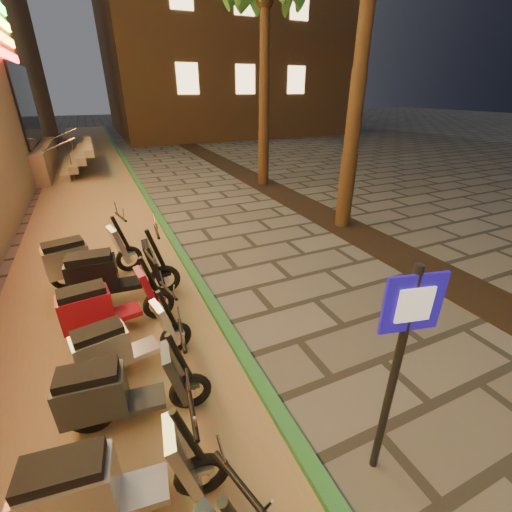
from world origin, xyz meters
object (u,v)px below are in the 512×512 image
scooter_7 (118,392)px  scooter_9 (105,306)px  scooter_6 (105,485)px  pedestrian_sign (400,352)px  scooter_10 (111,274)px  scooter_11 (83,258)px  scooter_8 (121,345)px

scooter_7 → scooter_9: size_ratio=0.96×
scooter_6 → pedestrian_sign: bearing=-5.8°
scooter_10 → scooter_11: bearing=119.1°
scooter_6 → scooter_11: bearing=99.2°
scooter_6 → scooter_8: size_ratio=1.08×
pedestrian_sign → scooter_11: size_ratio=1.29×
scooter_8 → scooter_11: size_ratio=0.86×
scooter_6 → scooter_7: scooter_6 is taller
pedestrian_sign → scooter_9: bearing=137.4°
scooter_6 → scooter_10: 3.61m
scooter_9 → scooter_10: scooter_10 is taller
scooter_6 → scooter_7: size_ratio=1.03×
scooter_8 → scooter_9: size_ratio=0.92×
scooter_7 → scooter_11: (-0.31, 3.56, 0.05)m
scooter_6 → scooter_9: bearing=94.5°
pedestrian_sign → scooter_9: (-2.24, 3.28, -0.95)m
scooter_6 → scooter_9: 2.72m
scooter_7 → scooter_9: (-0.04, 1.75, 0.02)m
pedestrian_sign → scooter_10: pedestrian_sign is taller
scooter_7 → scooter_10: bearing=94.4°
scooter_8 → scooter_10: size_ratio=0.83×
scooter_8 → scooter_10: (0.01, 1.82, 0.09)m
pedestrian_sign → scooter_7: size_ratio=1.42×
pedestrian_sign → scooter_8: size_ratio=1.49×
scooter_6 → scooter_10: (0.30, 3.60, 0.06)m
pedestrian_sign → scooter_9: pedestrian_sign is taller
pedestrian_sign → scooter_6: pedestrian_sign is taller
pedestrian_sign → scooter_7: bearing=158.2°
scooter_10 → scooter_11: 1.03m
pedestrian_sign → scooter_10: 4.74m
scooter_11 → scooter_9: bearing=-93.6°
scooter_6 → scooter_8: 1.80m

